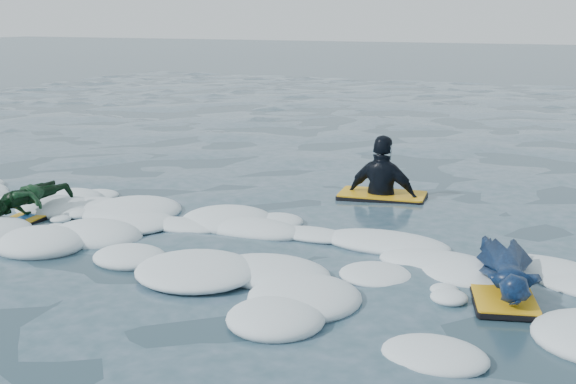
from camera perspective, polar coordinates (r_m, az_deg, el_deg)
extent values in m
plane|color=#182D3A|center=(6.82, -9.45, -6.65)|extent=(120.00, 120.00, 0.00)
cube|color=black|center=(6.47, 16.55, -7.89)|extent=(0.76, 1.05, 0.05)
cube|color=gold|center=(6.46, 16.57, -7.62)|extent=(0.74, 1.02, 0.02)
imported|color=#0B2450|center=(6.64, 16.98, -5.78)|extent=(0.84, 1.49, 0.34)
cube|color=black|center=(8.91, -20.57, -2.28)|extent=(0.50, 0.78, 0.04)
cube|color=gold|center=(8.90, -20.59, -2.13)|extent=(0.48, 0.76, 0.01)
cube|color=blue|center=(8.90, -20.59, -2.08)|extent=(0.23, 0.70, 0.00)
imported|color=#103C19|center=(9.00, -19.78, -0.76)|extent=(0.66, 1.15, 0.41)
cube|color=black|center=(9.57, 7.46, -0.37)|extent=(1.21, 0.77, 0.06)
cube|color=gold|center=(9.56, 7.46, -0.14)|extent=(1.18, 0.74, 0.02)
imported|color=black|center=(9.58, 7.45, -0.58)|extent=(1.01, 0.45, 1.70)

